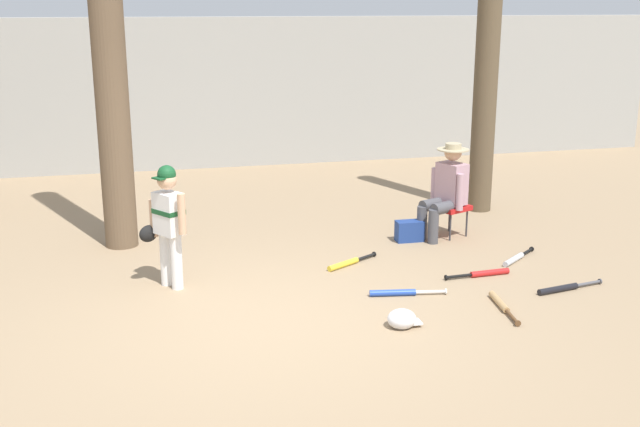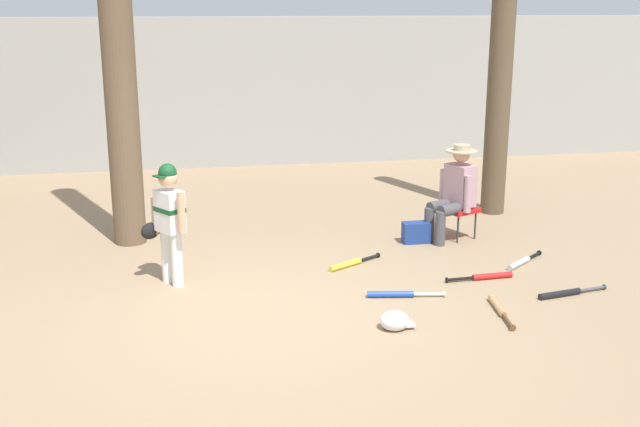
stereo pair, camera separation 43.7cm
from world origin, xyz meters
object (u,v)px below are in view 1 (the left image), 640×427
young_ballplayer (167,219)px  bat_blue_youth (399,293)px  folding_stool (450,208)px  batting_helmet_white (402,319)px  bat_red_barrel (485,273)px  tree_near_player (107,30)px  tree_behind_spectator (487,64)px  handbag_beside_stool (409,231)px  bat_yellow_trainer (347,263)px  bat_wood_tan (501,304)px  seated_spectator (446,188)px  bat_black_composite (563,288)px  bat_aluminum_silver (516,258)px

young_ballplayer → bat_blue_youth: (2.24, -0.83, -0.71)m
folding_stool → bat_blue_youth: 2.30m
folding_stool → batting_helmet_white: 3.05m
bat_blue_youth → bat_red_barrel: same height
tree_near_player → bat_blue_youth: 4.47m
young_ballplayer → tree_behind_spectator: bearing=25.0°
young_ballplayer → handbag_beside_stool: young_ballplayer is taller
handbag_beside_stool → bat_blue_youth: bearing=-113.5°
tree_near_player → young_ballplayer: size_ratio=4.42×
bat_blue_youth → bat_yellow_trainer: (-0.26, 1.02, 0.00)m
bat_blue_youth → bat_wood_tan: 1.02m
seated_spectator → bat_black_composite: 2.22m
bat_red_barrel → bat_yellow_trainer: bearing=153.2°
young_ballplayer → bat_wood_tan: young_ballplayer is taller
bat_aluminum_silver → bat_wood_tan: same height
tree_near_player → bat_yellow_trainer: (2.48, -1.41, -2.55)m
batting_helmet_white → handbag_beside_stool: bearing=68.2°
tree_behind_spectator → bat_wood_tan: 4.27m
batting_helmet_white → bat_yellow_trainer: bearing=90.7°
bat_blue_youth → batting_helmet_white: (-0.24, -0.75, 0.05)m
bat_aluminum_silver → seated_spectator: bearing=111.6°
tree_behind_spectator → seated_spectator: size_ratio=3.89×
tree_near_player → folding_stool: (4.08, -0.60, -2.22)m
folding_stool → bat_red_barrel: folding_stool is taller
seated_spectator → bat_red_barrel: (-0.14, -1.47, -0.61)m
folding_stool → bat_blue_youth: (-1.34, -1.84, -0.33)m
seated_spectator → bat_wood_tan: size_ratio=1.56×
tree_near_player → tree_behind_spectator: size_ratio=1.23×
bat_wood_tan → batting_helmet_white: bearing=-169.0°
tree_near_player → bat_wood_tan: 5.33m
bat_red_barrel → bat_yellow_trainer: (-1.37, 0.69, 0.00)m
folding_stool → bat_black_composite: (0.35, -2.13, -0.33)m
folding_stool → bat_aluminum_silver: bearing=-73.1°
folding_stool → bat_blue_youth: size_ratio=0.66×
folding_stool → handbag_beside_stool: bearing=-171.1°
bat_black_composite → bat_wood_tan: bearing=-163.2°
tree_behind_spectator → bat_yellow_trainer: size_ratio=6.83×
handbag_beside_stool → bat_wood_tan: size_ratio=0.44×
bat_red_barrel → batting_helmet_white: batting_helmet_white is taller
bat_yellow_trainer → batting_helmet_white: 1.77m
bat_aluminum_silver → handbag_beside_stool: bearing=131.6°
young_ballplayer → bat_black_composite: (3.94, -1.13, -0.71)m
young_ballplayer → bat_red_barrel: 3.46m
tree_behind_spectator → bat_blue_youth: bearing=-127.7°
tree_near_player → bat_wood_tan: size_ratio=7.49×
tree_near_player → bat_red_barrel: tree_near_player is taller
tree_near_player → handbag_beside_stool: bearing=-11.1°
folding_stool → bat_red_barrel: bearing=-98.7°
handbag_beside_stool → bat_wood_tan: bearing=-87.3°
bat_black_composite → seated_spectator: bearing=102.0°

